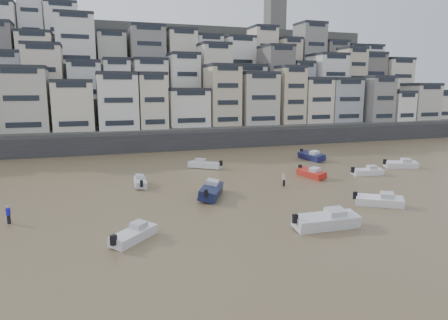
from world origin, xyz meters
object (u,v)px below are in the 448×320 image
object	(u,v)px
boat_a	(326,219)
boat_g	(401,163)
boat_d	(367,170)
boat_i	(311,155)
boat_e	(311,172)
person_blue	(8,214)
boat_f	(140,181)
boat_j	(134,233)
boat_h	(205,163)
person_pink	(284,179)
boat_b	(379,199)
boat_c	(211,189)

from	to	relation	value
boat_a	boat_g	world-z (taller)	boat_a
boat_d	boat_i	distance (m)	13.35
boat_e	person_blue	world-z (taller)	person_blue
boat_f	boat_j	world-z (taller)	boat_j
boat_d	boat_f	world-z (taller)	boat_d
boat_h	boat_i	xyz separation A→B (m)	(19.56, 0.92, 0.08)
boat_d	boat_f	xyz separation A→B (m)	(-31.87, 3.84, -0.02)
boat_g	boat_j	bearing A→B (deg)	-138.67
person_blue	person_pink	size ratio (longest dim) A/B	1.00
boat_b	boat_h	distance (m)	28.20
boat_e	boat_h	bearing A→B (deg)	-141.79
boat_b	boat_c	distance (m)	18.35
boat_c	boat_j	world-z (taller)	boat_c
boat_d	boat_j	xyz separation A→B (m)	(-34.72, -14.83, 0.01)
person_blue	boat_j	bearing A→B (deg)	-37.46
boat_h	boat_e	bearing A→B (deg)	177.14
boat_a	boat_b	size ratio (longest dim) A/B	1.24
boat_d	person_blue	size ratio (longest dim) A/B	2.84
boat_g	person_pink	size ratio (longest dim) A/B	3.14
boat_a	person_pink	xyz separation A→B (m)	(3.65, 15.30, -0.02)
boat_e	boat_a	bearing A→B (deg)	-37.25
boat_i	person_pink	world-z (taller)	person_pink
boat_b	person_pink	bearing A→B (deg)	149.97
boat_g	boat_i	bearing A→B (deg)	151.39
person_blue	person_pink	xyz separation A→B (m)	(30.71, 4.75, 0.00)
boat_d	boat_h	bearing A→B (deg)	156.52
boat_g	boat_j	size ratio (longest dim) A/B	1.09
boat_c	boat_g	size ratio (longest dim) A/B	1.22
person_pink	boat_c	bearing A→B (deg)	-169.51
boat_b	boat_h	world-z (taller)	boat_h
boat_f	person_pink	xyz separation A→B (m)	(17.41, -5.90, 0.21)
boat_j	person_pink	size ratio (longest dim) A/B	2.87
boat_c	boat_i	distance (m)	29.15
boat_a	boat_f	xyz separation A→B (m)	(-13.75, 21.20, -0.24)
boat_d	boat_e	bearing A→B (deg)	178.50
boat_a	boat_c	xyz separation A→B (m)	(-6.63, 13.40, 0.02)
boat_c	boat_j	size ratio (longest dim) A/B	1.34
boat_b	boat_g	world-z (taller)	boat_g
boat_c	boat_i	xyz separation A→B (m)	(23.49, 17.25, -0.06)
boat_d	person_pink	size ratio (longest dim) A/B	2.84
boat_d	person_blue	bearing A→B (deg)	-164.21
boat_a	boat_g	bearing A→B (deg)	39.01
boat_f	boat_g	xyz separation A→B (m)	(40.26, -1.24, 0.09)
person_pink	boat_i	bearing A→B (deg)	49.29
boat_j	boat_a	bearing A→B (deg)	-53.55
boat_d	boat_j	world-z (taller)	boat_j
boat_e	boat_j	bearing A→B (deg)	-68.35
boat_a	boat_j	xyz separation A→B (m)	(-16.60, 2.53, -0.21)
boat_e	boat_b	bearing A→B (deg)	-11.53
boat_c	person_pink	xyz separation A→B (m)	(10.29, 1.91, -0.04)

